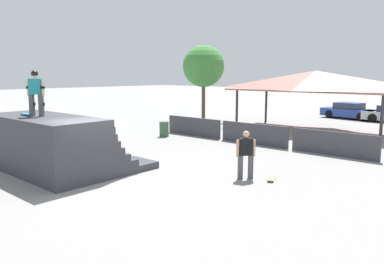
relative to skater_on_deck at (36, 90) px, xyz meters
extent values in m
plane|color=gray|center=(2.66, 0.70, -2.95)|extent=(160.00, 160.00, 0.00)
cube|color=#38383D|center=(0.15, 1.15, -2.82)|extent=(5.29, 4.17, 0.25)
cube|color=#38383D|center=(0.15, 0.66, -2.57)|extent=(5.29, 3.19, 0.25)
cube|color=#38383D|center=(0.15, 0.49, -2.31)|extent=(5.29, 2.83, 0.25)
cube|color=#38383D|center=(0.15, 0.36, -2.06)|extent=(5.29, 2.59, 0.25)
cube|color=#38383D|center=(0.15, 0.28, -1.81)|extent=(5.29, 2.42, 0.25)
cube|color=#38383D|center=(0.15, 0.22, -1.56)|extent=(5.29, 2.30, 0.25)
cube|color=#38383D|center=(0.15, 0.18, -1.31)|extent=(5.29, 2.21, 0.25)
cube|color=#38383D|center=(0.15, 0.15, -1.05)|extent=(5.29, 2.17, 0.25)
cylinder|color=silver|center=(0.15, 1.22, -0.96)|extent=(5.18, 0.07, 0.07)
cube|color=#4C4C51|center=(0.14, 0.10, -0.54)|extent=(0.20, 0.20, 0.78)
cube|color=black|center=(0.12, 0.12, -0.49)|extent=(0.22, 0.21, 0.11)
cube|color=#4C4C51|center=(-0.14, -0.10, -0.54)|extent=(0.20, 0.20, 0.78)
cube|color=black|center=(-0.15, -0.08, -0.49)|extent=(0.22, 0.21, 0.11)
cube|color=teal|center=(0.00, 0.00, 0.13)|extent=(0.46, 0.42, 0.55)
cylinder|color=beige|center=(0.21, 0.16, 0.08)|extent=(0.15, 0.15, 0.55)
cylinder|color=black|center=(0.21, 0.16, 0.09)|extent=(0.22, 0.22, 0.08)
cylinder|color=beige|center=(-0.21, -0.16, 0.08)|extent=(0.15, 0.15, 0.55)
cylinder|color=black|center=(-0.21, -0.16, 0.09)|extent=(0.22, 0.22, 0.08)
sphere|color=beige|center=(0.00, 0.00, 0.54)|extent=(0.21, 0.21, 0.21)
sphere|color=black|center=(0.00, 0.00, 0.57)|extent=(0.24, 0.24, 0.24)
cylinder|color=blue|center=(-0.31, -0.06, -0.90)|extent=(0.05, 0.03, 0.05)
cylinder|color=blue|center=(-0.32, -0.20, -0.90)|extent=(0.05, 0.03, 0.05)
cylinder|color=blue|center=(-0.82, -0.03, -0.90)|extent=(0.05, 0.03, 0.05)
cylinder|color=blue|center=(-0.83, -0.17, -0.90)|extent=(0.05, 0.03, 0.05)
cube|color=teal|center=(-0.57, -0.12, -0.87)|extent=(0.83, 0.25, 0.02)
cube|color=teal|center=(-0.20, -0.14, -0.85)|extent=(0.11, 0.21, 0.02)
cube|color=#4C4C51|center=(5.92, 4.03, -2.54)|extent=(0.21, 0.21, 0.81)
cube|color=#4C4C51|center=(6.16, 4.29, -2.54)|extent=(0.21, 0.21, 0.81)
cube|color=black|center=(6.04, 4.16, -1.85)|extent=(0.46, 0.47, 0.57)
cylinder|color=tan|center=(5.86, 3.96, -1.90)|extent=(0.15, 0.15, 0.57)
cylinder|color=tan|center=(6.22, 4.36, -1.90)|extent=(0.15, 0.15, 0.57)
sphere|color=tan|center=(6.04, 4.16, -1.42)|extent=(0.22, 0.22, 0.22)
cylinder|color=blue|center=(6.92, 4.45, -2.92)|extent=(0.05, 0.06, 0.05)
cylinder|color=blue|center=(6.79, 4.39, -2.92)|extent=(0.05, 0.06, 0.05)
cylinder|color=blue|center=(6.70, 4.91, -2.92)|extent=(0.05, 0.06, 0.05)
cylinder|color=blue|center=(6.57, 4.85, -2.92)|extent=(0.05, 0.06, 0.05)
cube|color=tan|center=(6.75, 4.65, -2.89)|extent=(0.54, 0.84, 0.02)
cube|color=tan|center=(6.91, 4.31, -2.87)|extent=(0.22, 0.18, 0.02)
cube|color=#3D3D42|center=(-1.19, 9.75, -2.42)|extent=(3.79, 0.12, 1.05)
cube|color=#3D3D42|center=(2.84, 9.75, -2.42)|extent=(3.79, 0.12, 1.05)
cube|color=#3D3D42|center=(6.88, 9.75, -2.42)|extent=(3.79, 0.12, 1.05)
cylinder|color=#2D2D33|center=(-1.34, 14.28, -1.71)|extent=(0.16, 0.16, 2.46)
cylinder|color=#2D2D33|center=(7.55, 14.28, -1.71)|extent=(0.16, 0.16, 2.46)
cylinder|color=#2D2D33|center=(-1.34, 18.04, -1.71)|extent=(0.16, 0.16, 2.46)
cube|color=#9E6B60|center=(3.11, 16.16, -0.43)|extent=(10.46, 4.43, 0.10)
pyramid|color=#9E6B60|center=(3.11, 16.16, 0.19)|extent=(10.25, 4.34, 1.15)
cylinder|color=brown|center=(-5.49, 15.80, -1.46)|extent=(0.28, 0.28, 2.97)
sphere|color=#3D7F38|center=(-5.49, 15.80, 1.16)|extent=(3.14, 3.14, 3.14)
cylinder|color=#385B3D|center=(-2.24, 8.41, -2.52)|extent=(0.52, 0.52, 0.85)
cube|color=navy|center=(2.66, 24.18, -2.46)|extent=(4.56, 2.45, 0.62)
cube|color=#283342|center=(2.54, 24.20, -1.92)|extent=(2.23, 1.76, 0.46)
cube|color=navy|center=(2.54, 24.20, -1.69)|extent=(2.13, 1.71, 0.04)
cylinder|color=black|center=(4.09, 24.69, -2.63)|extent=(0.67, 0.32, 0.64)
cylinder|color=black|center=(3.81, 23.18, -2.63)|extent=(0.67, 0.32, 0.64)
cylinder|color=black|center=(1.50, 25.18, -2.63)|extent=(0.67, 0.32, 0.64)
cylinder|color=black|center=(1.22, 23.67, -2.63)|extent=(0.67, 0.32, 0.64)
cylinder|color=black|center=(4.63, 24.59, -2.63)|extent=(0.65, 0.22, 0.64)
cylinder|color=black|center=(4.68, 22.98, -2.63)|extent=(0.65, 0.22, 0.64)
camera|label=1|loc=(12.81, -6.22, 0.54)|focal=35.00mm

